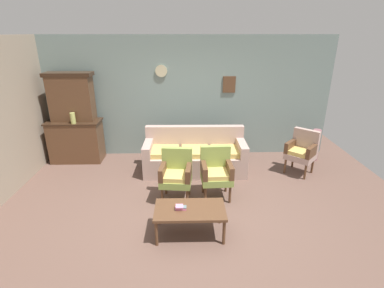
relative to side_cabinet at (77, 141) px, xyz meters
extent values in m
plane|color=brown|center=(2.53, -2.25, -0.47)|extent=(7.68, 7.68, 0.00)
cube|color=gray|center=(2.53, 0.38, 0.88)|extent=(6.40, 0.06, 2.70)
cube|color=brown|center=(3.43, 0.33, 1.18)|extent=(0.28, 0.02, 0.36)
cylinder|color=beige|center=(1.93, 0.33, 1.48)|extent=(0.26, 0.03, 0.26)
cube|color=brown|center=(0.00, 0.00, -0.02)|extent=(1.10, 0.52, 0.90)
cube|color=#342115|center=(0.00, 0.00, 0.45)|extent=(1.16, 0.55, 0.03)
cube|color=brown|center=(0.00, 0.08, 0.94)|extent=(0.90, 0.36, 0.95)
cube|color=#342115|center=(0.00, 0.08, 1.45)|extent=(0.99, 0.38, 0.08)
cylinder|color=#B3BA63|center=(0.07, -0.19, 0.58)|extent=(0.11, 0.11, 0.23)
cube|color=tan|center=(2.64, -0.65, -0.26)|extent=(2.08, 0.82, 0.42)
cube|color=tan|center=(2.64, -0.33, 0.19)|extent=(2.07, 0.18, 0.48)
cube|color=tan|center=(3.59, -0.66, 0.07)|extent=(0.17, 0.80, 0.24)
cube|color=tan|center=(1.68, -0.64, 0.07)|extent=(0.17, 0.80, 0.24)
cube|color=tan|center=(3.24, -0.70, 0.00)|extent=(0.55, 0.57, 0.10)
cube|color=tan|center=(2.64, -0.69, 0.00)|extent=(0.55, 0.57, 0.10)
cube|color=tan|center=(2.03, -0.69, 0.00)|extent=(0.55, 0.57, 0.10)
cube|color=#849947|center=(2.27, -1.75, -0.09)|extent=(0.57, 0.53, 0.12)
cube|color=tan|center=(2.27, -1.77, 0.00)|extent=(0.48, 0.45, 0.10)
cube|color=#849947|center=(2.29, -1.55, 0.20)|extent=(0.53, 0.15, 0.46)
cube|color=brown|center=(2.49, -1.77, 0.08)|extent=(0.13, 0.49, 0.22)
cube|color=brown|center=(2.05, -1.73, 0.08)|extent=(0.13, 0.49, 0.22)
cylinder|color=brown|center=(2.46, -1.96, -0.31)|extent=(0.04, 0.04, 0.32)
cylinder|color=brown|center=(2.05, -1.92, -0.31)|extent=(0.04, 0.04, 0.32)
cylinder|color=brown|center=(2.50, -1.58, -0.31)|extent=(0.04, 0.04, 0.32)
cylinder|color=brown|center=(2.08, -1.54, -0.31)|extent=(0.04, 0.04, 0.32)
cube|color=#849947|center=(2.97, -1.69, -0.09)|extent=(0.54, 0.50, 0.12)
cube|color=tan|center=(2.97, -1.71, 0.00)|extent=(0.46, 0.43, 0.10)
cube|color=#849947|center=(2.96, -1.49, 0.20)|extent=(0.52, 0.12, 0.46)
cube|color=brown|center=(3.19, -1.68, 0.08)|extent=(0.10, 0.48, 0.22)
cube|color=brown|center=(2.75, -1.70, 0.08)|extent=(0.10, 0.48, 0.22)
cylinder|color=brown|center=(3.19, -1.87, -0.31)|extent=(0.04, 0.04, 0.32)
cylinder|color=brown|center=(2.77, -1.89, -0.31)|extent=(0.04, 0.04, 0.32)
cylinder|color=brown|center=(3.17, -1.49, -0.31)|extent=(0.04, 0.04, 0.32)
cylinder|color=brown|center=(2.75, -1.51, -0.31)|extent=(0.04, 0.04, 0.32)
cube|color=tan|center=(4.78, -0.77, -0.09)|extent=(0.71, 0.71, 0.12)
cube|color=tan|center=(4.77, -0.79, 0.00)|extent=(0.60, 0.60, 0.10)
cube|color=tan|center=(4.92, -0.63, 0.20)|extent=(0.45, 0.43, 0.46)
cube|color=brown|center=(4.94, -0.92, 0.08)|extent=(0.39, 0.41, 0.22)
cube|color=brown|center=(4.62, -0.62, 0.08)|extent=(0.39, 0.41, 0.22)
cylinder|color=brown|center=(4.80, -1.06, -0.31)|extent=(0.04, 0.04, 0.32)
cylinder|color=brown|center=(4.50, -0.77, -0.31)|extent=(0.04, 0.04, 0.32)
cylinder|color=brown|center=(5.06, -0.78, -0.31)|extent=(0.04, 0.04, 0.32)
cylinder|color=brown|center=(4.75, -0.49, -0.31)|extent=(0.04, 0.04, 0.32)
cube|color=brown|center=(2.50, -2.67, -0.07)|extent=(1.00, 0.56, 0.04)
cylinder|color=brown|center=(2.04, -2.43, -0.28)|extent=(0.04, 0.04, 0.38)
cylinder|color=brown|center=(2.96, -2.43, -0.28)|extent=(0.04, 0.04, 0.38)
cylinder|color=brown|center=(2.04, -2.91, -0.28)|extent=(0.04, 0.04, 0.38)
cylinder|color=brown|center=(2.96, -2.91, -0.28)|extent=(0.04, 0.04, 0.38)
cube|color=pink|center=(2.37, -2.67, -0.03)|extent=(0.15, 0.09, 0.03)
cube|color=slate|center=(2.37, -2.68, -0.01)|extent=(0.15, 0.07, 0.02)
cube|color=pink|center=(2.35, -2.68, 0.00)|extent=(0.10, 0.10, 0.02)
cylinder|color=#8A575D|center=(5.38, -0.10, -0.11)|extent=(0.18, 0.18, 0.72)
camera|label=1|loc=(2.44, -6.16, 2.28)|focal=27.22mm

